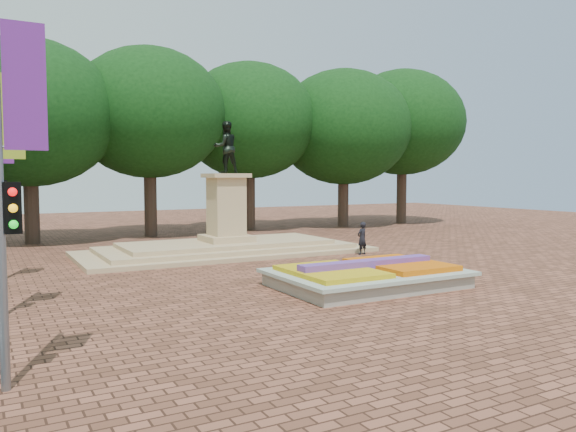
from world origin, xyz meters
The scene contains 5 objects.
ground centered at (0.00, 0.00, 0.00)m, with size 90.00×90.00×0.00m, color brown.
flower_bed centered at (1.03, -2.00, 0.38)m, with size 6.30×4.30×0.91m.
monument centered at (0.00, 8.00, 0.88)m, with size 14.00×6.00×6.40m.
tree_row_back centered at (2.33, 18.00, 6.67)m, with size 44.80×8.80×10.43m.
pedestrian centered at (5.58, 4.50, 0.79)m, with size 0.57×0.38×1.57m, color black.
Camera 1 is at (-10.50, -17.29, 3.74)m, focal length 35.00 mm.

